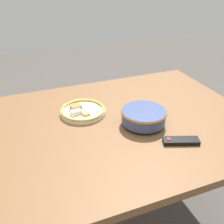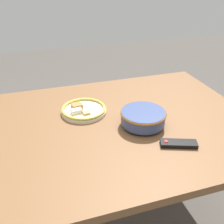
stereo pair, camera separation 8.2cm
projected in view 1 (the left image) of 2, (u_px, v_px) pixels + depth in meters
name	position (u px, v px, depth m)	size (l,w,h in m)	color
ground_plane	(116.00, 215.00, 1.74)	(8.00, 8.00, 0.00)	#4C4742
dining_table	(117.00, 133.00, 1.41)	(1.46, 1.08, 0.73)	brown
noodle_bowl	(144.00, 116.00, 1.34)	(0.23, 0.23, 0.08)	#384775
food_plate	(82.00, 111.00, 1.45)	(0.25, 0.25, 0.05)	beige
tv_remote	(181.00, 141.00, 1.21)	(0.17, 0.11, 0.02)	black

